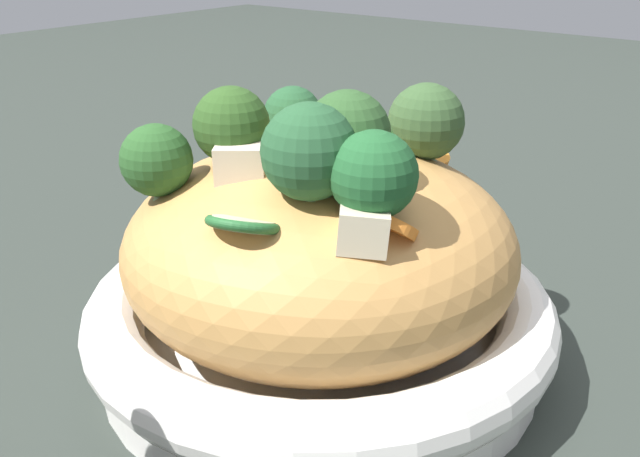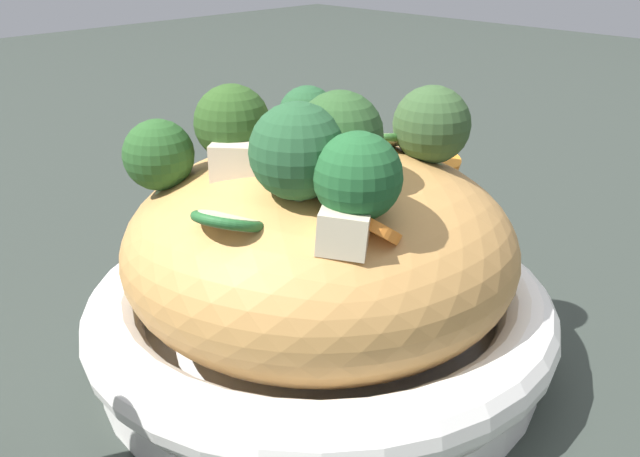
{
  "view_description": "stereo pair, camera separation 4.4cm",
  "coord_description": "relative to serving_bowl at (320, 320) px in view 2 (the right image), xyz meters",
  "views": [
    {
      "loc": [
        -0.25,
        0.32,
        0.26
      ],
      "look_at": [
        0.0,
        0.0,
        0.09
      ],
      "focal_mm": 41.19,
      "sensor_mm": 36.0,
      "label": 1
    },
    {
      "loc": [
        -0.28,
        0.29,
        0.26
      ],
      "look_at": [
        0.0,
        0.0,
        0.09
      ],
      "focal_mm": 41.19,
      "sensor_mm": 36.0,
      "label": 2
    }
  ],
  "objects": [
    {
      "name": "zucchini_slices",
      "position": [
        -0.01,
        0.03,
        0.1
      ],
      "size": [
        0.06,
        0.17,
        0.04
      ],
      "color": "beige",
      "rests_on": "serving_bowl"
    },
    {
      "name": "ground_plane",
      "position": [
        0.0,
        0.0,
        -0.03
      ],
      "size": [
        3.0,
        3.0,
        0.0
      ],
      "primitive_type": "plane",
      "color": "#2C322D"
    },
    {
      "name": "broccoli_florets",
      "position": [
        -0.0,
        0.01,
        0.12
      ],
      "size": [
        0.19,
        0.18,
        0.08
      ],
      "color": "#A2B87C",
      "rests_on": "serving_bowl"
    },
    {
      "name": "noodle_heap",
      "position": [
        -0.0,
        0.0,
        0.05
      ],
      "size": [
        0.24,
        0.24,
        0.12
      ],
      "color": "#BD8748",
      "rests_on": "serving_bowl"
    },
    {
      "name": "chicken_chunks",
      "position": [
        0.0,
        0.01,
        0.11
      ],
      "size": [
        0.13,
        0.14,
        0.04
      ],
      "color": "beige",
      "rests_on": "serving_bowl"
    },
    {
      "name": "carrot_coins",
      "position": [
        0.0,
        -0.01,
        0.1
      ],
      "size": [
        0.16,
        0.16,
        0.04
      ],
      "color": "orange",
      "rests_on": "serving_bowl"
    },
    {
      "name": "serving_bowl",
      "position": [
        0.0,
        0.0,
        0.0
      ],
      "size": [
        0.29,
        0.29,
        0.06
      ],
      "color": "white",
      "rests_on": "ground_plane"
    }
  ]
}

